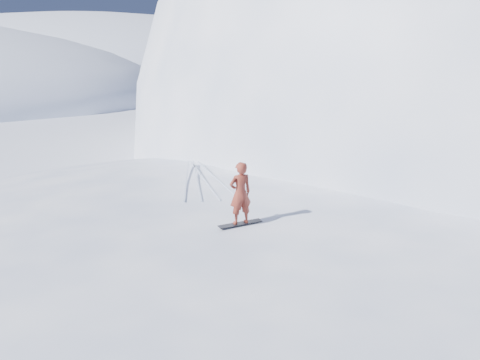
{
  "coord_description": "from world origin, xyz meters",
  "views": [
    {
      "loc": [
        0.47,
        -11.6,
        7.35
      ],
      "look_at": [
        0.59,
        1.5,
        3.5
      ],
      "focal_mm": 32.0,
      "sensor_mm": 36.0,
      "label": 1
    }
  ],
  "objects": [
    {
      "name": "ground",
      "position": [
        0.0,
        0.0,
        0.0
      ],
      "size": [
        400.0,
        400.0,
        0.0
      ],
      "primitive_type": "plane",
      "color": "white",
      "rests_on": "ground"
    },
    {
      "name": "summit_peak",
      "position": [
        22.0,
        26.0,
        0.0
      ],
      "size": [
        60.0,
        56.0,
        56.0
      ],
      "primitive_type": "ellipsoid",
      "color": "white",
      "rests_on": "ground"
    },
    {
      "name": "snowboard",
      "position": [
        0.59,
        0.5,
        2.41
      ],
      "size": [
        1.38,
        0.82,
        0.02
      ],
      "primitive_type": "cube",
      "rotation": [
        0.0,
        0.0,
        0.43
      ],
      "color": "black",
      "rests_on": "near_ridge"
    },
    {
      "name": "snowboarder",
      "position": [
        0.59,
        0.5,
        3.38
      ],
      "size": [
        0.83,
        0.71,
        1.92
      ],
      "primitive_type": "imported",
      "rotation": [
        0.0,
        0.0,
        3.58
      ],
      "color": "maroon",
      "rests_on": "snowboard"
    },
    {
      "name": "peak_shoulder",
      "position": [
        10.0,
        20.0,
        0.0
      ],
      "size": [
        28.0,
        24.0,
        18.0
      ],
      "primitive_type": "ellipsoid",
      "color": "white",
      "rests_on": "ground"
    },
    {
      "name": "far_ridge_c",
      "position": [
        -40.0,
        110.0,
        0.0
      ],
      "size": [
        140.0,
        90.0,
        36.0
      ],
      "primitive_type": "ellipsoid",
      "color": "white",
      "rests_on": "ground"
    },
    {
      "name": "wind_bumps",
      "position": [
        -0.56,
        2.12,
        0.0
      ],
      "size": [
        16.0,
        14.4,
        1.0
      ],
      "color": "white",
      "rests_on": "ground"
    },
    {
      "name": "board_tracks",
      "position": [
        -1.01,
        5.54,
        2.42
      ],
      "size": [
        2.52,
        5.99,
        0.04
      ],
      "color": "silver",
      "rests_on": "ground"
    },
    {
      "name": "near_ridge",
      "position": [
        1.0,
        3.0,
        0.0
      ],
      "size": [
        36.0,
        28.0,
        4.8
      ],
      "primitive_type": "ellipsoid",
      "color": "white",
      "rests_on": "ground"
    }
  ]
}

